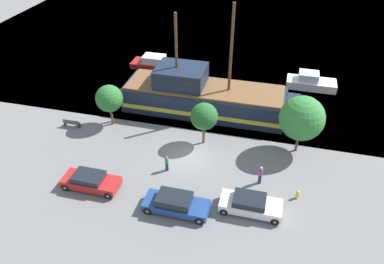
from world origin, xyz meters
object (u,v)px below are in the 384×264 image
parked_car_curb_rear (176,203)px  bench_promenade_east (72,123)px  parked_car_curb_front (250,204)px  moored_boat_dockside (157,63)px  pedestrian_walking_far (260,175)px  fire_hydrant (298,194)px  pedestrian_walking_near (167,163)px  parked_car_curb_mid (90,181)px  moored_boat_outer (311,82)px  pirate_ship (202,96)px

parked_car_curb_rear → bench_promenade_east: (-13.40, 8.29, -0.29)m
parked_car_curb_front → bench_promenade_east: parked_car_curb_front is taller
moored_boat_dockside → pedestrian_walking_far: size_ratio=4.03×
parked_car_curb_front → parked_car_curb_rear: 5.65m
fire_hydrant → parked_car_curb_front: bearing=-146.6°
pedestrian_walking_near → parked_car_curb_mid: bearing=-146.5°
moored_boat_outer → pedestrian_walking_far: 18.63m
moored_boat_outer → parked_car_curb_rear: size_ratio=1.14×
pedestrian_walking_near → pedestrian_walking_far: bearing=2.7°
moored_boat_outer → parked_car_curb_mid: (-17.38, -22.12, -0.02)m
parked_car_curb_rear → parked_car_curb_mid: bearing=174.5°
fire_hydrant → pedestrian_walking_near: size_ratio=0.50×
moored_boat_dockside → parked_car_curb_mid: moored_boat_dockside is taller
pirate_ship → parked_car_curb_front: size_ratio=3.91×
bench_promenade_east → pedestrian_walking_near: size_ratio=1.09×
pirate_ship → moored_boat_dockside: bearing=132.8°
pedestrian_walking_near → moored_boat_dockside: bearing=111.1°
fire_hydrant → parked_car_curb_mid: bearing=-169.9°
bench_promenade_east → pedestrian_walking_far: size_ratio=0.96×
parked_car_curb_front → parked_car_curb_mid: bearing=-177.2°
pirate_ship → parked_car_curb_mid: 15.26m
pirate_ship → pedestrian_walking_near: size_ratio=11.90×
moored_boat_dockside → bench_promenade_east: (-3.95, -15.15, -0.15)m
pedestrian_walking_near → pedestrian_walking_far: size_ratio=0.88×
moored_boat_outer → pedestrian_walking_far: (-4.08, -18.18, 0.18)m
parked_car_curb_mid → pedestrian_walking_far: size_ratio=2.69×
moored_boat_dockside → fire_hydrant: bearing=-47.1°
parked_car_curb_mid → bench_promenade_east: bearing=128.3°
moored_boat_dockside → pedestrian_walking_near: moored_boat_dockside is taller
moored_boat_outer → parked_car_curb_mid: size_ratio=1.22×
parked_car_curb_front → bench_promenade_east: (-18.88, 6.93, -0.25)m
pedestrian_walking_near → pirate_ship: bearing=86.1°
pirate_ship → moored_boat_dockside: pirate_ship is taller
pirate_ship → parked_car_curb_rear: size_ratio=3.66×
pedestrian_walking_near → parked_car_curb_rear: bearing=-64.4°
parked_car_curb_rear → pedestrian_walking_far: size_ratio=2.88×
pirate_ship → bench_promenade_east: size_ratio=10.93×
moored_boat_dockside → fire_hydrant: moored_boat_dockside is taller
parked_car_curb_rear → fire_hydrant: parked_car_curb_rear is taller
pedestrian_walking_near → moored_boat_outer: bearing=57.1°
moored_boat_outer → pedestrian_walking_near: (-12.00, -18.55, 0.07)m
parked_car_curb_mid → parked_car_curb_rear: (7.43, -0.72, 0.05)m
parked_car_curb_front → pirate_ship: bearing=117.1°
parked_car_curb_rear → fire_hydrant: size_ratio=6.53×
parked_car_curb_mid → parked_car_curb_rear: 7.46m
pirate_ship → pedestrian_walking_near: (-0.72, -10.39, -1.00)m
pirate_ship → pedestrian_walking_far: 12.37m
moored_boat_outer → fire_hydrant: moored_boat_outer is taller
pirate_ship → parked_car_curb_rear: 14.77m
moored_boat_dockside → bench_promenade_east: bearing=-104.6°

